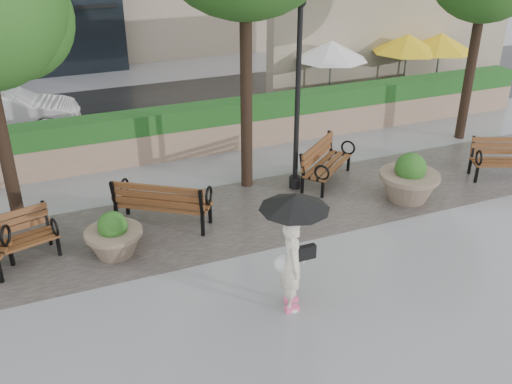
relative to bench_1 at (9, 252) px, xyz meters
name	(u,v)px	position (x,y,z in m)	size (l,w,h in m)	color
ground	(266,296)	(4.16, -2.84, -0.29)	(100.00, 100.00, 0.00)	gray
cobble_strip	(212,220)	(4.16, 0.16, -0.29)	(28.00, 3.20, 0.01)	#383330
hedge_wall	(164,134)	(4.16, 4.16, 0.37)	(24.00, 0.80, 1.35)	#9E8066
cafe_wall	(395,38)	(13.66, 7.16, 1.71)	(10.00, 0.60, 4.00)	tan
cafe_hedge	(415,97)	(13.16, 4.96, 0.16)	(8.00, 0.50, 0.90)	#21501A
asphalt_street	(136,114)	(4.16, 8.16, -0.29)	(40.00, 7.00, 0.00)	black
bench_1	(9,252)	(0.00, 0.00, 0.00)	(1.95, 1.17, 0.98)	brown
bench_2	(163,212)	(3.13, 0.38, 0.03)	(2.12, 1.81, 1.09)	brown
bench_3	(326,171)	(7.47, 0.97, 0.01)	(1.92, 1.76, 1.01)	brown
bench_4	(509,168)	(11.87, -0.66, 0.01)	(2.04, 1.47, 1.02)	brown
planter_left	(114,238)	(1.94, -0.41, 0.08)	(1.13, 1.13, 0.95)	#7F6B56
planter_right	(409,182)	(8.77, -0.65, 0.17)	(1.40, 1.40, 1.17)	#7F6B56
lamppost	(297,110)	(6.59, 0.95, 1.72)	(0.28, 0.28, 4.54)	black
patio_umb_white	(331,51)	(10.46, 6.19, 1.70)	(2.50, 2.50, 2.30)	black
patio_umb_yellow_a	(408,44)	(13.49, 6.16, 1.70)	(2.50, 2.50, 2.30)	black
patio_umb_yellow_b	(441,42)	(14.68, 5.87, 1.70)	(2.50, 2.50, 2.30)	black
car_right	(4,112)	(0.14, 7.73, 0.42)	(1.51, 4.32, 1.42)	silver
pedestrian	(293,241)	(4.47, -3.23, 1.01)	(1.16, 1.16, 2.13)	#EFE4C8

